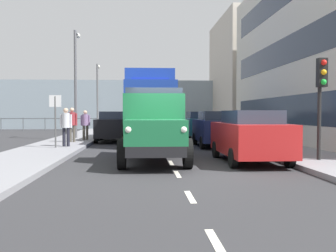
{
  "coord_description": "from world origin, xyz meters",
  "views": [
    {
      "loc": [
        0.92,
        10.74,
        1.64
      ],
      "look_at": [
        -0.28,
        -7.56,
        1.01
      ],
      "focal_mm": 40.94,
      "sensor_mm": 36.0,
      "label": 1
    }
  ],
  "objects_px": {
    "lamp_post_promenade": "(76,74)",
    "car_teal_kerbside_2": "(199,125)",
    "lamp_post_far": "(98,90)",
    "lorry_cargo_blue": "(149,105)",
    "traffic_light_near": "(321,86)",
    "car_black_oppositeside_0": "(114,126)",
    "car_silver_oppositeside_1": "(121,123)",
    "truck_vintage_green": "(154,127)",
    "car_navy_kerbside_1": "(216,128)",
    "pedestrian_near_railing": "(72,122)",
    "car_red_kerbside_near": "(249,135)",
    "street_sign": "(55,112)",
    "pedestrian_in_dark_coat": "(85,123)",
    "car_white_oppositeside_2": "(124,121)",
    "pedestrian_couple_b": "(66,124)"
  },
  "relations": [
    {
      "from": "lamp_post_promenade",
      "to": "car_teal_kerbside_2",
      "type": "bearing_deg",
      "value": -176.73
    },
    {
      "from": "lamp_post_far",
      "to": "lorry_cargo_blue",
      "type": "bearing_deg",
      "value": 107.15
    },
    {
      "from": "car_teal_kerbside_2",
      "to": "traffic_light_near",
      "type": "height_order",
      "value": "traffic_light_near"
    },
    {
      "from": "car_teal_kerbside_2",
      "to": "car_black_oppositeside_0",
      "type": "height_order",
      "value": "same"
    },
    {
      "from": "car_teal_kerbside_2",
      "to": "car_silver_oppositeside_1",
      "type": "relative_size",
      "value": 0.97
    },
    {
      "from": "truck_vintage_green",
      "to": "traffic_light_near",
      "type": "distance_m",
      "value": 5.45
    },
    {
      "from": "car_navy_kerbside_1",
      "to": "lamp_post_far",
      "type": "xyz_separation_m",
      "value": [
        7.66,
        -17.08,
        2.84
      ]
    },
    {
      "from": "pedestrian_near_railing",
      "to": "lamp_post_far",
      "type": "bearing_deg",
      "value": -88.15
    },
    {
      "from": "car_navy_kerbside_1",
      "to": "car_black_oppositeside_0",
      "type": "bearing_deg",
      "value": -36.36
    },
    {
      "from": "car_navy_kerbside_1",
      "to": "traffic_light_near",
      "type": "height_order",
      "value": "traffic_light_near"
    },
    {
      "from": "car_navy_kerbside_1",
      "to": "pedestrian_near_railing",
      "type": "height_order",
      "value": "pedestrian_near_railing"
    },
    {
      "from": "car_red_kerbside_near",
      "to": "lamp_post_far",
      "type": "bearing_deg",
      "value": -71.55
    },
    {
      "from": "car_silver_oppositeside_1",
      "to": "street_sign",
      "type": "height_order",
      "value": "street_sign"
    },
    {
      "from": "car_black_oppositeside_0",
      "to": "car_red_kerbside_near",
      "type": "bearing_deg",
      "value": 118.21
    },
    {
      "from": "pedestrian_in_dark_coat",
      "to": "truck_vintage_green",
      "type": "bearing_deg",
      "value": 111.43
    },
    {
      "from": "car_silver_oppositeside_1",
      "to": "lamp_post_far",
      "type": "height_order",
      "value": "lamp_post_far"
    },
    {
      "from": "truck_vintage_green",
      "to": "street_sign",
      "type": "relative_size",
      "value": 2.51
    },
    {
      "from": "traffic_light_near",
      "to": "car_red_kerbside_near",
      "type": "bearing_deg",
      "value": -20.58
    },
    {
      "from": "pedestrian_in_dark_coat",
      "to": "pedestrian_near_railing",
      "type": "bearing_deg",
      "value": 74.86
    },
    {
      "from": "car_navy_kerbside_1",
      "to": "street_sign",
      "type": "relative_size",
      "value": 1.79
    },
    {
      "from": "pedestrian_near_railing",
      "to": "pedestrian_in_dark_coat",
      "type": "bearing_deg",
      "value": -105.14
    },
    {
      "from": "car_white_oppositeside_2",
      "to": "lamp_post_promenade",
      "type": "relative_size",
      "value": 0.71
    },
    {
      "from": "car_black_oppositeside_0",
      "to": "pedestrian_in_dark_coat",
      "type": "bearing_deg",
      "value": 24.03
    },
    {
      "from": "pedestrian_near_railing",
      "to": "car_red_kerbside_near",
      "type": "bearing_deg",
      "value": 133.9
    },
    {
      "from": "traffic_light_near",
      "to": "car_teal_kerbside_2",
      "type": "bearing_deg",
      "value": -80.44
    },
    {
      "from": "pedestrian_couple_b",
      "to": "car_black_oppositeside_0",
      "type": "bearing_deg",
      "value": -109.44
    },
    {
      "from": "pedestrian_near_railing",
      "to": "lamp_post_promenade",
      "type": "relative_size",
      "value": 0.27
    },
    {
      "from": "truck_vintage_green",
      "to": "pedestrian_couple_b",
      "type": "height_order",
      "value": "truck_vintage_green"
    },
    {
      "from": "car_teal_kerbside_2",
      "to": "traffic_light_near",
      "type": "xyz_separation_m",
      "value": [
        -2.06,
        12.22,
        1.58
      ]
    },
    {
      "from": "pedestrian_near_railing",
      "to": "lorry_cargo_blue",
      "type": "bearing_deg",
      "value": -166.13
    },
    {
      "from": "car_teal_kerbside_2",
      "to": "car_white_oppositeside_2",
      "type": "relative_size",
      "value": 0.94
    },
    {
      "from": "truck_vintage_green",
      "to": "car_white_oppositeside_2",
      "type": "height_order",
      "value": "truck_vintage_green"
    },
    {
      "from": "car_red_kerbside_near",
      "to": "car_teal_kerbside_2",
      "type": "distance_m",
      "value": 11.45
    },
    {
      "from": "car_navy_kerbside_1",
      "to": "lamp_post_far",
      "type": "bearing_deg",
      "value": -65.84
    },
    {
      "from": "street_sign",
      "to": "pedestrian_couple_b",
      "type": "bearing_deg",
      "value": -116.69
    },
    {
      "from": "pedestrian_near_railing",
      "to": "pedestrian_in_dark_coat",
      "type": "relative_size",
      "value": 1.08
    },
    {
      "from": "truck_vintage_green",
      "to": "pedestrian_couple_b",
      "type": "distance_m",
      "value": 6.1
    },
    {
      "from": "car_white_oppositeside_2",
      "to": "street_sign",
      "type": "height_order",
      "value": "street_sign"
    },
    {
      "from": "truck_vintage_green",
      "to": "lamp_post_promenade",
      "type": "xyz_separation_m",
      "value": [
        4.38,
        -11.0,
        2.81
      ]
    },
    {
      "from": "traffic_light_near",
      "to": "lamp_post_far",
      "type": "bearing_deg",
      "value": -67.73
    },
    {
      "from": "truck_vintage_green",
      "to": "pedestrian_in_dark_coat",
      "type": "relative_size",
      "value": 3.46
    },
    {
      "from": "pedestrian_near_railing",
      "to": "lamp_post_far",
      "type": "xyz_separation_m",
      "value": [
        0.5,
        -15.52,
        2.54
      ]
    },
    {
      "from": "car_black_oppositeside_0",
      "to": "pedestrian_in_dark_coat",
      "type": "height_order",
      "value": "pedestrian_in_dark_coat"
    },
    {
      "from": "truck_vintage_green",
      "to": "car_red_kerbside_near",
      "type": "height_order",
      "value": "truck_vintage_green"
    },
    {
      "from": "car_black_oppositeside_0",
      "to": "lorry_cargo_blue",
      "type": "bearing_deg",
      "value": 147.54
    },
    {
      "from": "car_black_oppositeside_0",
      "to": "pedestrian_couple_b",
      "type": "xyz_separation_m",
      "value": [
        1.73,
        4.91,
        0.26
      ]
    },
    {
      "from": "car_black_oppositeside_0",
      "to": "car_silver_oppositeside_1",
      "type": "bearing_deg",
      "value": -90.0
    },
    {
      "from": "lorry_cargo_blue",
      "to": "car_red_kerbside_near",
      "type": "height_order",
      "value": "lorry_cargo_blue"
    },
    {
      "from": "truck_vintage_green",
      "to": "car_teal_kerbside_2",
      "type": "height_order",
      "value": "truck_vintage_green"
    },
    {
      "from": "car_silver_oppositeside_1",
      "to": "lamp_post_far",
      "type": "bearing_deg",
      "value": -69.0
    }
  ]
}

